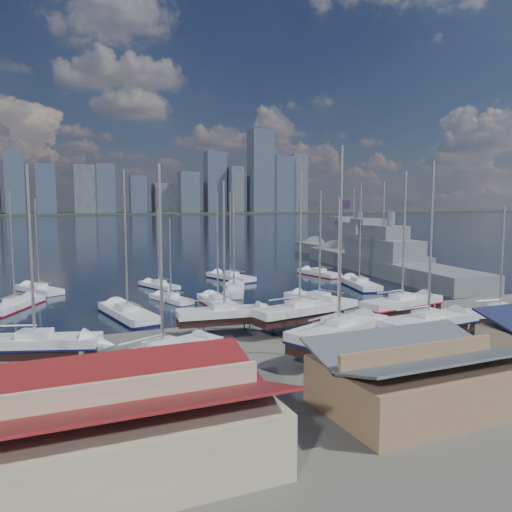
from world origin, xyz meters
name	(u,v)px	position (x,y,z in m)	size (l,w,h in m)	color
ground	(298,343)	(0.00, -10.00, 0.00)	(1400.00, 1400.00, 0.00)	#605E59
water	(76,223)	(0.00, 300.00, -0.15)	(1400.00, 600.00, 0.40)	#172135
far_shore	(61,214)	(0.00, 560.00, 1.10)	(1400.00, 80.00, 2.20)	#2D332D
skyline	(52,180)	(-7.83, 553.76, 39.09)	(639.14, 43.80, 107.69)	#475166
shed_red	(126,421)	(-18.00, -26.00, 2.32)	(14.70, 9.45, 4.51)	#BFB293
shed_grey	(419,374)	(0.00, -26.00, 2.15)	(12.60, 8.40, 4.17)	#8C6B4C
sailboat_cradle_0	(35,345)	(-22.18, -9.20, 2.05)	(10.03, 5.75, 15.67)	#2D2D33
sailboat_cradle_1	(163,356)	(-13.85, -15.65, 2.04)	(9.81, 6.47, 15.51)	#2D2D33
sailboat_cradle_2	(224,315)	(-5.36, -4.85, 2.02)	(9.35, 3.64, 14.95)	#2D2D33
sailboat_cradle_3	(339,332)	(1.03, -15.26, 2.14)	(11.17, 6.93, 17.39)	#2D2D33
sailboat_cradle_4	(300,312)	(1.85, -6.87, 2.07)	(10.09, 4.41, 15.93)	#2D2D33
sailboat_cradle_5	(428,324)	(10.03, -15.79, 2.09)	(10.43, 3.80, 16.46)	#2D2D33
sailboat_cradle_6	(402,305)	(13.58, -8.01, 2.08)	(10.33, 4.42, 16.16)	#2D2D33
sailboat_cradle_7	(499,313)	(20.24, -14.58, 1.90)	(7.70, 2.81, 12.57)	#2D2D33
sailboat_moored_1	(15,307)	(-24.74, 16.69, 0.31)	(7.08, 10.21, 15.00)	black
sailboat_moored_2	(39,291)	(-22.08, 27.70, 0.32)	(6.75, 9.47, 14.12)	black
sailboat_moored_3	(128,315)	(-12.87, 6.41, 0.31)	(5.32, 11.93, 17.24)	black
sailboat_moored_4	(171,299)	(-6.19, 13.60, 0.33)	(4.49, 7.86, 11.45)	black
sailboat_moored_5	(159,286)	(-5.34, 24.63, 0.31)	(5.02, 8.56, 12.37)	black
sailboat_moored_6	(218,304)	(-1.47, 8.44, 0.31)	(3.00, 9.99, 14.85)	black
sailboat_moored_7	(234,291)	(3.52, 15.93, 0.32)	(6.48, 10.29, 15.08)	black
sailboat_moored_8	(231,278)	(7.51, 28.07, 0.31)	(5.76, 10.72, 15.44)	black
sailboat_moored_9	(319,301)	(11.28, 5.23, 0.32)	(6.18, 10.32, 15.08)	black
sailboat_moored_10	(359,285)	(23.09, 13.37, 0.31)	(5.63, 11.49, 16.55)	black
sailboat_moored_11	(319,274)	(23.69, 26.43, 0.31)	(4.12, 9.77, 14.16)	black
naval_ship_east	(382,264)	(36.54, 25.36, 1.67)	(14.54, 51.92, 18.62)	slate
naval_ship_west	(353,252)	(44.49, 46.56, 1.66)	(9.52, 47.01, 18.21)	slate
car_a	(215,399)	(-11.86, -21.26, 0.64)	(1.51, 3.75, 1.28)	gray
car_b	(360,368)	(-0.29, -20.18, 0.79)	(1.68, 4.82, 1.59)	gray
car_c	(367,370)	(0.06, -20.54, 0.69)	(2.29, 4.96, 1.38)	gray
car_d	(456,354)	(8.85, -20.31, 0.78)	(2.18, 5.37, 1.56)	gray
flagpole	(340,257)	(4.12, -10.41, 7.80)	(1.17, 0.12, 13.38)	white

